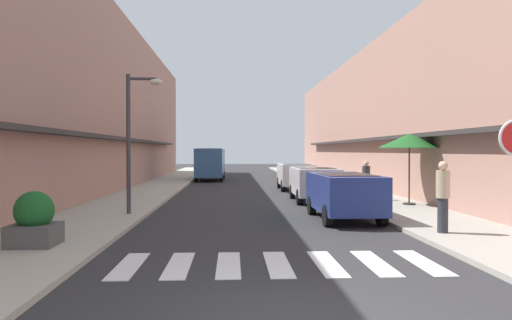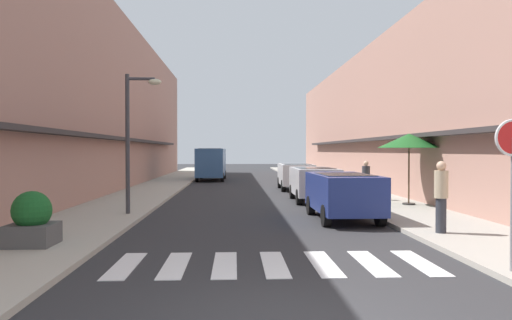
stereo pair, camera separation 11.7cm
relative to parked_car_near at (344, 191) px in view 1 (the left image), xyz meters
The scene contains 15 objects.
ground_plane 11.16m from the parked_car_near, 103.80° to the left, with size 110.09×110.09×0.00m, color #2B2B2D.
sidewalk_left 13.40m from the parked_car_near, 126.13° to the left, with size 3.06×70.05×0.12m, color #ADA899.
sidewalk_right 11.14m from the parked_car_near, 76.57° to the left, with size 3.06×70.05×0.12m, color #9E998E.
building_row_left 17.57m from the parked_car_near, 134.07° to the left, with size 5.50×47.04×9.68m.
building_row_right 14.32m from the parked_car_near, 61.77° to the left, with size 5.50×47.04×8.18m.
crosswalk 6.49m from the parked_car_near, 114.37° to the right, with size 6.15×2.20×0.01m.
parked_car_near is the anchor object (origin of this frame).
parked_car_mid 5.60m from the parked_car_near, 90.00° to the left, with size 1.86×4.02×1.47m.
parked_car_far 11.93m from the parked_car_near, 90.00° to the left, with size 1.86×3.96×1.47m.
delivery_van 21.59m from the parked_car_near, 103.82° to the left, with size 2.09×5.44×2.37m.
street_lamp 7.12m from the parked_car_near, behind, with size 1.19×0.28×4.60m.
cafe_umbrella 4.90m from the parked_car_near, 44.49° to the left, with size 2.39×2.39×2.74m.
planter_corner 8.99m from the parked_car_near, 151.01° to the right, with size 0.98×0.98×1.19m.
pedestrian_walking_near 3.63m from the parked_car_near, 60.39° to the right, with size 0.34×0.34×1.81m.
pedestrian_walking_far 5.64m from the parked_car_near, 67.48° to the left, with size 0.34×0.34×1.64m.
Camera 1 is at (-0.88, -5.95, 2.19)m, focal length 34.07 mm.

